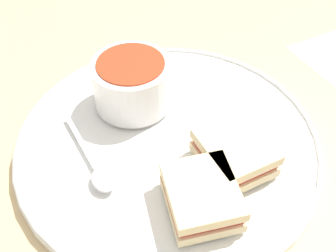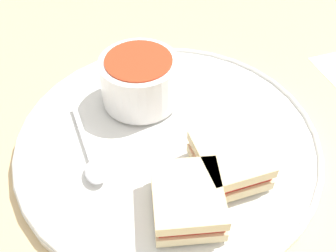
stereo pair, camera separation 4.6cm
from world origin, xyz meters
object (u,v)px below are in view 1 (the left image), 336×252
at_px(soup_bowl, 132,83).
at_px(sandwich_half_near, 202,196).
at_px(spoon, 99,173).
at_px(sandwich_half_far, 234,152).

xyz_separation_m(soup_bowl, sandwich_half_near, (-0.08, -0.15, -0.01)).
distance_m(soup_bowl, sandwich_half_near, 0.18).
height_order(spoon, sandwich_half_near, sandwich_half_near).
bearing_deg(soup_bowl, sandwich_half_near, -118.14).
relative_size(spoon, sandwich_half_far, 1.22).
height_order(soup_bowl, sandwich_half_near, soup_bowl).
xyz_separation_m(soup_bowl, spoon, (-0.11, -0.04, -0.03)).
bearing_deg(sandwich_half_near, soup_bowl, 61.86).
bearing_deg(sandwich_half_far, sandwich_half_near, -179.37).
distance_m(soup_bowl, spoon, 0.12).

